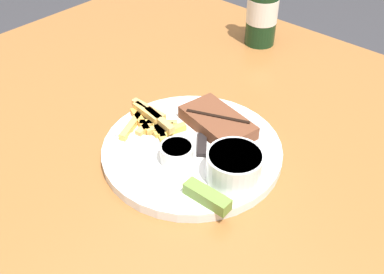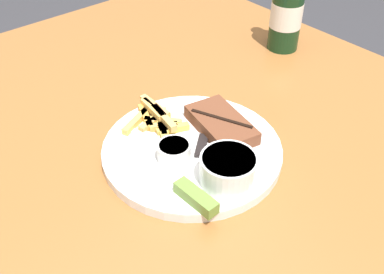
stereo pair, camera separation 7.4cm
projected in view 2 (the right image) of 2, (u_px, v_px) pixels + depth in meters
The scene contains 10 objects.
dining_table at pixel (192, 186), 0.82m from camera, with size 1.32×1.11×0.76m.
dinner_plate at pixel (192, 150), 0.76m from camera, with size 0.30×0.30×0.02m.
steak_portion at pixel (220, 124), 0.79m from camera, with size 0.15×0.10×0.03m.
fries_pile at pixel (157, 120), 0.80m from camera, with size 0.12×0.10×0.02m.
coleslaw_cup at pixel (228, 168), 0.68m from camera, with size 0.09×0.09×0.05m.
dipping_sauce_cup at pixel (174, 151), 0.72m from camera, with size 0.05×0.05×0.03m.
pickle_spear at pixel (196, 197), 0.65m from camera, with size 0.08×0.02×0.02m.
fork_utensil at pixel (149, 135), 0.78m from camera, with size 0.12×0.07×0.00m.
knife_utensil at pixel (205, 132), 0.78m from camera, with size 0.12×0.14×0.01m.
beer_bottle at pixel (287, 13), 1.01m from camera, with size 0.07×0.07×0.24m.
Camera 2 is at (0.44, -0.38, 1.26)m, focal length 42.00 mm.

